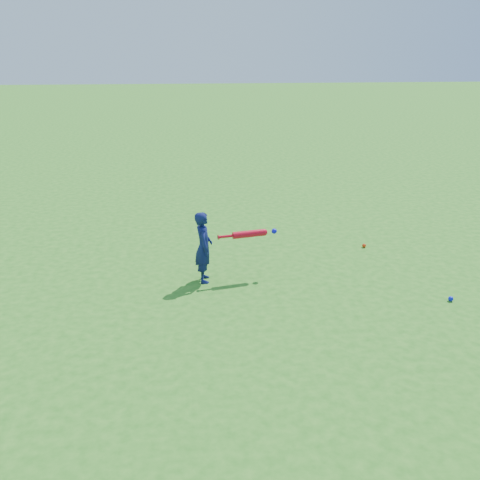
{
  "coord_description": "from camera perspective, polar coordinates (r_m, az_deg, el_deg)",
  "views": [
    {
      "loc": [
        0.07,
        -7.1,
        2.94
      ],
      "look_at": [
        0.79,
        -0.46,
        0.52
      ],
      "focal_mm": 40.0,
      "sensor_mm": 36.0,
      "label": 1
    }
  ],
  "objects": [
    {
      "name": "child",
      "position": [
        6.98,
        -3.9,
        -0.75
      ],
      "size": [
        0.23,
        0.35,
        0.95
      ],
      "primitive_type": "imported",
      "rotation": [
        0.0,
        0.0,
        1.58
      ],
      "color": "#10164C",
      "rests_on": "ground"
    },
    {
      "name": "ground_ball_red",
      "position": [
        8.5,
        13.09,
        -0.59
      ],
      "size": [
        0.06,
        0.06,
        0.06
      ],
      "primitive_type": "sphere",
      "color": "red",
      "rests_on": "ground"
    },
    {
      "name": "ground",
      "position": [
        7.68,
        -6.26,
        -2.67
      ],
      "size": [
        80.0,
        80.0,
        0.0
      ],
      "primitive_type": "plane",
      "color": "#28731B",
      "rests_on": "ground"
    },
    {
      "name": "ground_ball_blue",
      "position": [
        7.06,
        21.56,
        -5.85
      ],
      "size": [
        0.06,
        0.06,
        0.06
      ],
      "primitive_type": "sphere",
      "color": "#0C19D0",
      "rests_on": "ground"
    },
    {
      "name": "bat_swing",
      "position": [
        7.06,
        1.21,
        0.68
      ],
      "size": [
        0.81,
        0.23,
        0.09
      ],
      "rotation": [
        0.0,
        0.0,
        0.21
      ],
      "color": "red",
      "rests_on": "ground"
    }
  ]
}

